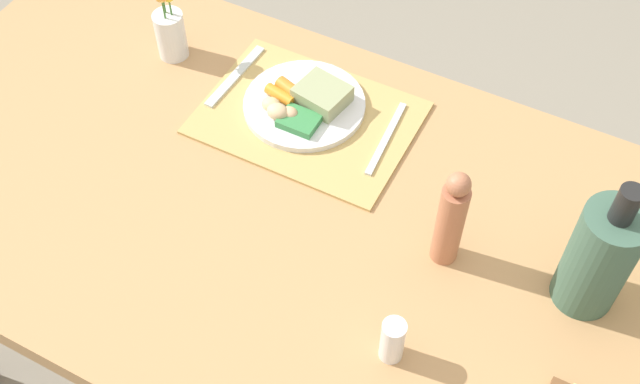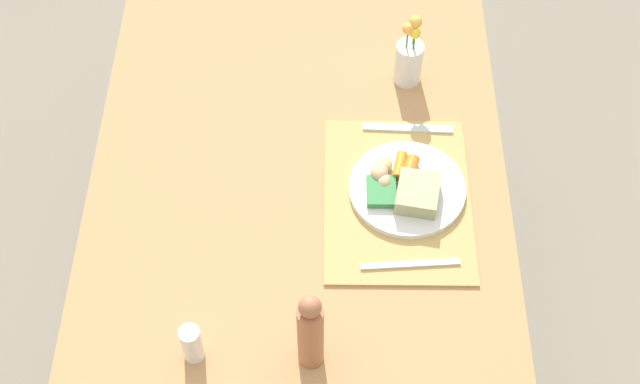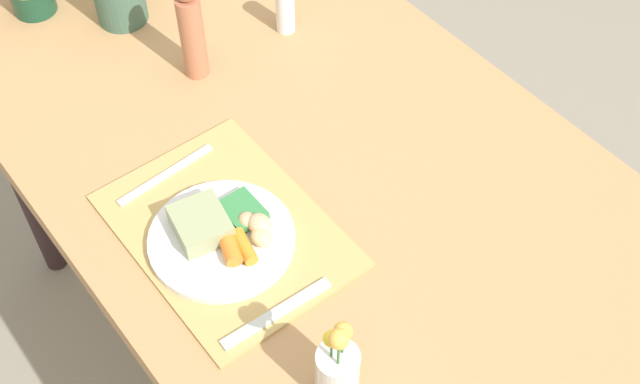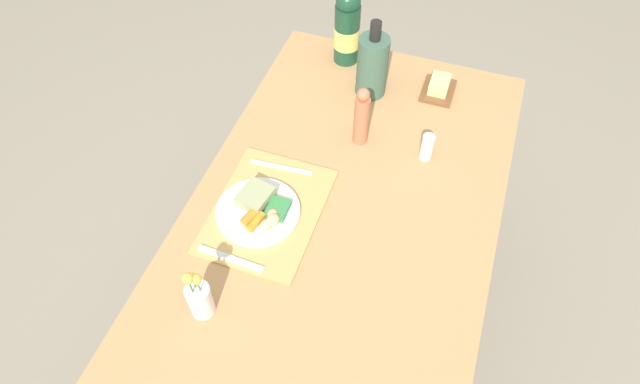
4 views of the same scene
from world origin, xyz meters
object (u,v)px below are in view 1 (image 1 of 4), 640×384
at_px(dining_table, 273,223).
at_px(dinner_plate, 305,103).
at_px(fork, 386,138).
at_px(salt_shaker, 392,340).
at_px(pepper_mill, 451,219).
at_px(flower_vase, 170,30).
at_px(cooler_bottle, 600,257).
at_px(knife, 235,76).

height_order(dining_table, dinner_plate, dinner_plate).
relative_size(fork, salt_shaker, 2.13).
xyz_separation_m(fork, salt_shaker, (-0.18, 0.38, 0.03)).
bearing_deg(salt_shaker, pepper_mill, -90.86).
bearing_deg(flower_vase, salt_shaker, 148.64).
relative_size(dining_table, flower_vase, 8.61).
relative_size(dining_table, fork, 8.10).
height_order(dinner_plate, flower_vase, flower_vase).
bearing_deg(cooler_bottle, dinner_plate, -14.61).
distance_m(dinner_plate, flower_vase, 0.31).
xyz_separation_m(dining_table, dinner_plate, (0.05, -0.21, 0.09)).
bearing_deg(dinner_plate, knife, -4.44).
relative_size(fork, cooler_bottle, 0.70).
bearing_deg(dining_table, salt_shaker, 150.56).
height_order(dining_table, flower_vase, flower_vase).
distance_m(dining_table, dinner_plate, 0.23).
relative_size(dinner_plate, flower_vase, 1.31).
height_order(dining_table, pepper_mill, pepper_mill).
bearing_deg(salt_shaker, knife, -37.75).
bearing_deg(flower_vase, dinner_plate, 176.71).
bearing_deg(pepper_mill, dinner_plate, -27.08).
xyz_separation_m(fork, cooler_bottle, (-0.40, 0.15, 0.10)).
bearing_deg(dinner_plate, cooler_bottle, 165.39).
height_order(pepper_mill, cooler_bottle, cooler_bottle).
bearing_deg(pepper_mill, cooler_bottle, -172.12).
distance_m(cooler_bottle, flower_vase, 0.89).
relative_size(knife, salt_shaker, 2.13).
bearing_deg(salt_shaker, flower_vase, -31.36).
bearing_deg(knife, pepper_mill, 161.74).
bearing_deg(knife, cooler_bottle, 169.88).
height_order(dining_table, salt_shaker, salt_shaker).
bearing_deg(knife, flower_vase, 0.30).
distance_m(dinner_plate, salt_shaker, 0.51).
xyz_separation_m(fork, knife, (0.32, -0.01, 0.00)).
bearing_deg(flower_vase, pepper_mill, 163.30).
xyz_separation_m(dinner_plate, knife, (0.16, -0.01, -0.01)).
bearing_deg(pepper_mill, dining_table, 5.79).
relative_size(cooler_bottle, flower_vase, 1.52).
bearing_deg(knife, dining_table, 135.09).
relative_size(pepper_mill, salt_shaker, 2.34).
xyz_separation_m(knife, cooler_bottle, (-0.73, 0.16, 0.10)).
distance_m(dining_table, knife, 0.31).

